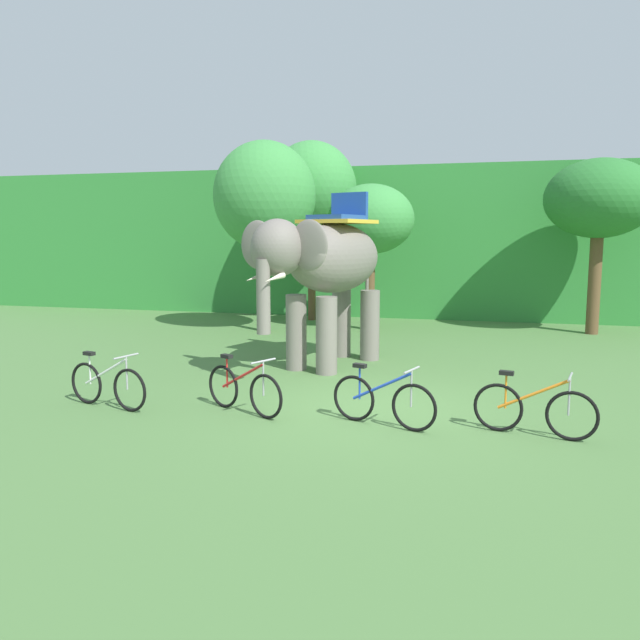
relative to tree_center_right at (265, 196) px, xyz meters
The scene contains 11 objects.
ground_plane 9.61m from the tree_center_right, 58.84° to the right, with size 80.00×80.00×0.00m, color #4C753D.
foliage_hedge 8.41m from the tree_center_right, 56.89° to the left, with size 36.00×6.00×5.19m, color #338438.
tree_center_right is the anchor object (origin of this frame).
tree_center_left 2.94m from the tree_center_right, 77.54° to the left, with size 2.98×2.98×5.93m.
tree_right 3.21m from the tree_center_right, 20.93° to the left, with size 2.57×2.57×4.36m.
tree_far_right 9.53m from the tree_center_right, 11.80° to the left, with size 3.03×3.03×5.00m.
elephant 5.68m from the tree_center_right, 56.63° to the right, with size 2.77×4.22×3.78m.
bike_white 9.29m from the tree_center_right, 88.26° to the right, with size 1.67×0.60×0.92m.
bike_red 9.39m from the tree_center_right, 72.86° to the right, with size 1.56×0.84×0.92m.
bike_blue 10.34m from the tree_center_right, 60.20° to the right, with size 1.64×0.67×0.92m.
bike_orange 11.45m from the tree_center_right, 50.17° to the right, with size 1.68×0.55×0.92m.
Camera 1 is at (1.67, -9.92, 2.81)m, focal length 35.05 mm.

